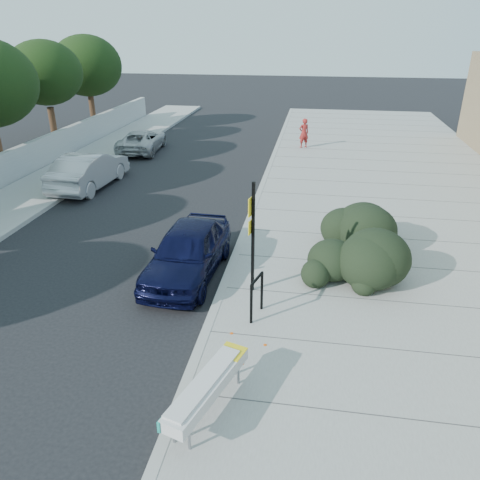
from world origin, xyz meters
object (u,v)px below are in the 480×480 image
(bike_rack, at_px, (257,293))
(wagon_silver, at_px, (89,170))
(bench, at_px, (208,387))
(pedestrian, at_px, (304,133))
(sedan_navy, at_px, (188,251))
(suv_silver, at_px, (142,141))
(sign_post, at_px, (252,232))

(bike_rack, relative_size, wagon_silver, 0.22)
(bench, relative_size, bike_rack, 2.22)
(bike_rack, relative_size, pedestrian, 0.64)
(sedan_navy, bearing_deg, suv_silver, 117.76)
(bench, height_order, bike_rack, bike_rack)
(wagon_silver, xyz_separation_m, suv_silver, (0.00, 6.58, -0.16))
(bike_rack, height_order, sedan_navy, sedan_navy)
(bench, xyz_separation_m, suv_silver, (-8.10, 18.83, -0.09))
(sedan_navy, bearing_deg, sign_post, -19.74)
(bench, xyz_separation_m, sign_post, (0.19, 4.36, 1.12))
(wagon_silver, height_order, pedestrian, pedestrian)
(sign_post, bearing_deg, wagon_silver, 150.78)
(wagon_silver, bearing_deg, sign_post, 139.19)
(sign_post, distance_m, suv_silver, 16.71)
(sign_post, height_order, pedestrian, sign_post)
(bench, relative_size, wagon_silver, 0.50)
(bench, relative_size, suv_silver, 0.53)
(wagon_silver, xyz_separation_m, pedestrian, (9.00, 8.35, 0.19))
(sedan_navy, relative_size, suv_silver, 0.99)
(bench, distance_m, pedestrian, 20.62)
(sign_post, relative_size, sedan_navy, 0.68)
(bench, bearing_deg, sedan_navy, 126.51)
(bike_rack, relative_size, sign_post, 0.35)
(bike_rack, xyz_separation_m, suv_silver, (-8.56, 15.66, -0.17))
(sign_post, height_order, suv_silver, sign_post)
(pedestrian, bearing_deg, sign_post, 60.19)
(suv_silver, relative_size, pedestrian, 2.68)
(sedan_navy, bearing_deg, bench, -68.44)
(wagon_silver, relative_size, suv_silver, 1.07)
(suv_silver, bearing_deg, bike_rack, 114.14)
(sedan_navy, xyz_separation_m, pedestrian, (2.65, 15.43, 0.23))
(bike_rack, bearing_deg, wagon_silver, 148.34)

